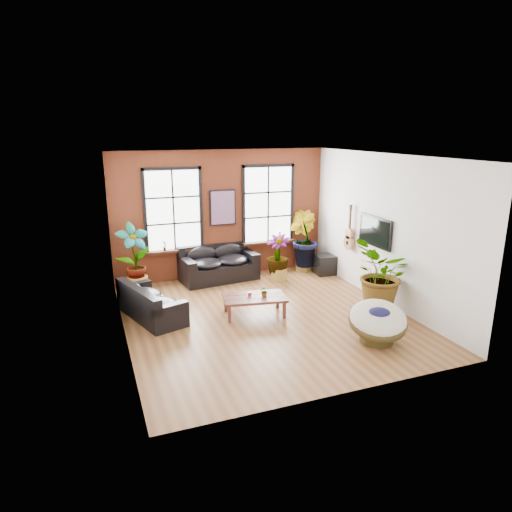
# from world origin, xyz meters

# --- Properties ---
(room) EXTENTS (6.04, 6.54, 3.54)m
(room) POSITION_xyz_m (0.00, 0.15, 1.75)
(room) COLOR brown
(room) RESTS_ON ground
(sofa_back) EXTENTS (2.17, 1.23, 0.95)m
(sofa_back) POSITION_xyz_m (-0.25, 2.92, 0.43)
(sofa_back) COLOR black
(sofa_back) RESTS_ON ground
(sofa_left) EXTENTS (1.35, 2.06, 0.75)m
(sofa_left) POSITION_xyz_m (-2.40, 0.86, 0.34)
(sofa_left) COLOR black
(sofa_left) RESTS_ON ground
(coffee_table) EXTENTS (1.49, 1.01, 0.53)m
(coffee_table) POSITION_xyz_m (-0.19, 0.20, 0.39)
(coffee_table) COLOR #4E251C
(coffee_table) RESTS_ON ground
(papasan_chair) EXTENTS (1.49, 1.50, 0.85)m
(papasan_chair) POSITION_xyz_m (1.59, -1.90, 0.44)
(papasan_chair) COLOR #3E3316
(papasan_chair) RESTS_ON ground
(poster) EXTENTS (0.74, 0.06, 0.98)m
(poster) POSITION_xyz_m (0.00, 3.18, 1.95)
(poster) COLOR black
(poster) RESTS_ON room
(tv_wall_unit) EXTENTS (0.13, 1.86, 1.20)m
(tv_wall_unit) POSITION_xyz_m (2.93, 0.60, 1.54)
(tv_wall_unit) COLOR black
(tv_wall_unit) RESTS_ON room
(media_box) EXTENTS (0.71, 0.61, 0.55)m
(media_box) POSITION_xyz_m (2.81, 2.30, 0.28)
(media_box) COLOR black
(media_box) RESTS_ON ground
(pot_back_left) EXTENTS (0.66, 0.66, 0.39)m
(pot_back_left) POSITION_xyz_m (-2.44, 2.73, 0.19)
(pot_back_left) COLOR olive
(pot_back_left) RESTS_ON ground
(pot_back_right) EXTENTS (0.59, 0.59, 0.34)m
(pot_back_right) POSITION_xyz_m (2.34, 2.83, 0.17)
(pot_back_right) COLOR olive
(pot_back_right) RESTS_ON ground
(pot_right_wall) EXTENTS (0.57, 0.57, 0.39)m
(pot_right_wall) POSITION_xyz_m (2.46, -0.70, 0.20)
(pot_right_wall) COLOR olive
(pot_right_wall) RESTS_ON ground
(pot_mid) EXTENTS (0.59, 0.59, 0.34)m
(pot_mid) POSITION_xyz_m (1.30, 2.28, 0.17)
(pot_mid) COLOR olive
(pot_mid) RESTS_ON ground
(floor_plant_back_left) EXTENTS (1.00, 0.82, 1.63)m
(floor_plant_back_left) POSITION_xyz_m (-2.48, 2.73, 0.97)
(floor_plant_back_left) COLOR #1C5416
(floor_plant_back_left) RESTS_ON ground
(floor_plant_back_right) EXTENTS (0.97, 1.07, 1.61)m
(floor_plant_back_right) POSITION_xyz_m (2.30, 2.84, 0.96)
(floor_plant_back_right) COLOR #1C5416
(floor_plant_back_right) RESTS_ON ground
(floor_plant_right_wall) EXTENTS (1.78, 1.81, 1.52)m
(floor_plant_right_wall) POSITION_xyz_m (2.48, -0.71, 0.92)
(floor_plant_right_wall) COLOR #1C5416
(floor_plant_right_wall) RESTS_ON ground
(floor_plant_mid) EXTENTS (0.88, 0.88, 1.12)m
(floor_plant_mid) POSITION_xyz_m (1.28, 2.31, 0.70)
(floor_plant_mid) COLOR #1C5416
(floor_plant_mid) RESTS_ON ground
(table_plant) EXTENTS (0.25, 0.23, 0.24)m
(table_plant) POSITION_xyz_m (0.03, 0.13, 0.56)
(table_plant) COLOR #1C5416
(table_plant) RESTS_ON coffee_table
(sill_plant_left) EXTENTS (0.17, 0.17, 0.27)m
(sill_plant_left) POSITION_xyz_m (-1.65, 3.13, 1.04)
(sill_plant_left) COLOR #1C5416
(sill_plant_left) RESTS_ON room
(sill_plant_right) EXTENTS (0.19, 0.19, 0.27)m
(sill_plant_right) POSITION_xyz_m (1.70, 3.13, 1.04)
(sill_plant_right) COLOR #1C5416
(sill_plant_right) RESTS_ON room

